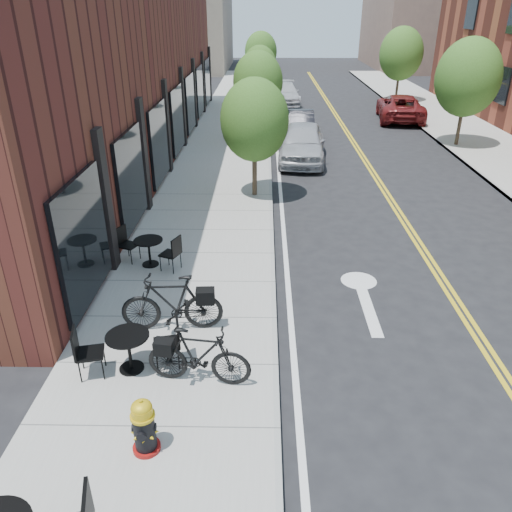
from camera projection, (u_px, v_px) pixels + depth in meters
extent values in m
plane|color=black|center=(278.00, 370.00, 8.99)|extent=(120.00, 120.00, 0.00)
cube|color=#9E9B93|center=(216.00, 186.00, 17.92)|extent=(4.00, 70.00, 0.12)
cube|color=#471B17|center=(110.00, 72.00, 20.01)|extent=(5.00, 28.00, 7.00)
cube|color=#726656|center=(188.00, 15.00, 49.73)|extent=(8.00, 14.00, 10.00)
cube|color=brown|center=(425.00, 4.00, 50.70)|extent=(10.00, 16.00, 12.00)
cylinder|color=#382B1E|center=(255.00, 171.00, 16.62)|extent=(0.16, 0.16, 1.61)
ellipsoid|color=#32571B|center=(255.00, 120.00, 15.86)|extent=(2.20, 2.20, 2.64)
cylinder|color=#382B1E|center=(258.00, 121.00, 23.75)|extent=(0.16, 0.16, 1.68)
ellipsoid|color=#32571B|center=(258.00, 82.00, 22.95)|extent=(2.30, 2.30, 2.76)
cylinder|color=#382B1E|center=(260.00, 95.00, 30.91)|extent=(0.16, 0.16, 1.57)
ellipsoid|color=#32571B|center=(260.00, 67.00, 30.18)|extent=(2.10, 2.10, 2.52)
cylinder|color=#382B1E|center=(261.00, 77.00, 38.03)|extent=(0.16, 0.16, 1.71)
ellipsoid|color=#32571B|center=(261.00, 52.00, 37.21)|extent=(2.40, 2.40, 2.88)
cylinder|color=#382B1E|center=(459.00, 124.00, 22.68)|extent=(0.16, 0.16, 1.82)
ellipsoid|color=#32571B|center=(468.00, 78.00, 21.77)|extent=(2.80, 2.80, 3.36)
cylinder|color=#382B1E|center=(397.00, 86.00, 33.40)|extent=(0.16, 0.16, 1.82)
ellipsoid|color=#32571B|center=(401.00, 54.00, 32.49)|extent=(2.80, 2.80, 3.36)
cylinder|color=maroon|center=(147.00, 447.00, 7.22)|extent=(0.43, 0.43, 0.06)
cylinder|color=black|center=(145.00, 432.00, 7.09)|extent=(0.33, 0.33, 0.60)
cylinder|color=gold|center=(142.00, 416.00, 6.95)|extent=(0.38, 0.38, 0.04)
cylinder|color=gold|center=(142.00, 411.00, 6.91)|extent=(0.32, 0.32, 0.14)
ellipsoid|color=gold|center=(141.00, 407.00, 6.88)|extent=(0.31, 0.31, 0.17)
cylinder|color=gold|center=(141.00, 402.00, 6.83)|extent=(0.05, 0.05, 0.06)
imported|color=black|center=(172.00, 303.00, 9.66)|extent=(2.01, 0.67, 1.19)
imported|color=black|center=(199.00, 356.00, 8.30)|extent=(1.83, 0.73, 1.07)
cylinder|color=black|center=(132.00, 368.00, 8.82)|extent=(0.52, 0.52, 0.03)
cylinder|color=black|center=(130.00, 353.00, 8.67)|extent=(0.07, 0.07, 0.69)
cylinder|color=black|center=(127.00, 336.00, 8.51)|extent=(0.90, 0.90, 0.03)
cylinder|color=black|center=(151.00, 264.00, 12.37)|extent=(0.54, 0.54, 0.03)
cylinder|color=black|center=(149.00, 253.00, 12.22)|extent=(0.07, 0.07, 0.65)
cylinder|color=black|center=(148.00, 240.00, 12.07)|extent=(0.92, 0.92, 0.03)
imported|color=#ABADB3|center=(302.00, 143.00, 20.71)|extent=(2.25, 4.71, 1.55)
imported|color=black|center=(298.00, 126.00, 23.93)|extent=(1.55, 4.21, 1.38)
imported|color=silver|center=(285.00, 93.00, 33.06)|extent=(1.99, 4.55, 1.30)
imported|color=maroon|center=(400.00, 107.00, 28.21)|extent=(3.03, 5.41, 1.43)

